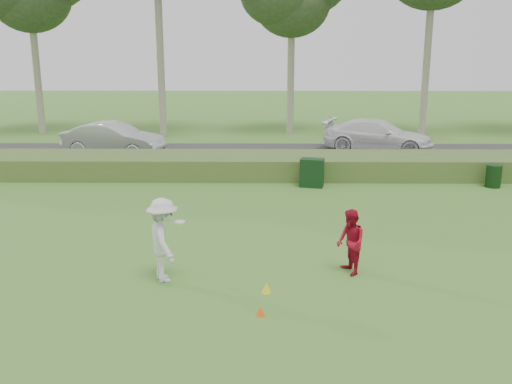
{
  "coord_description": "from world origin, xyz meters",
  "views": [
    {
      "loc": [
        0.17,
        -12.44,
        5.54
      ],
      "look_at": [
        0.0,
        4.0,
        1.3
      ],
      "focal_mm": 40.0,
      "sensor_mm": 36.0,
      "label": 1
    }
  ],
  "objects_px": {
    "cone_orange": "(260,311)",
    "trash_bin": "(494,176)",
    "car_mid": "(114,139)",
    "car_right": "(378,136)",
    "utility_cabinet": "(312,173)",
    "player_red": "(350,242)",
    "player_white": "(163,240)",
    "cone_yellow": "(267,287)"
  },
  "relations": [
    {
      "from": "cone_yellow",
      "to": "trash_bin",
      "type": "bearing_deg",
      "value": 48.0
    },
    {
      "from": "utility_cabinet",
      "to": "car_right",
      "type": "distance_m",
      "value": 8.71
    },
    {
      "from": "player_white",
      "to": "car_right",
      "type": "height_order",
      "value": "player_white"
    },
    {
      "from": "player_white",
      "to": "car_right",
      "type": "relative_size",
      "value": 0.36
    },
    {
      "from": "utility_cabinet",
      "to": "trash_bin",
      "type": "xyz_separation_m",
      "value": [
        7.29,
        0.0,
        -0.12
      ]
    },
    {
      "from": "trash_bin",
      "to": "utility_cabinet",
      "type": "bearing_deg",
      "value": -179.98
    },
    {
      "from": "player_white",
      "to": "utility_cabinet",
      "type": "height_order",
      "value": "player_white"
    },
    {
      "from": "car_mid",
      "to": "cone_yellow",
      "type": "bearing_deg",
      "value": -141.14
    },
    {
      "from": "cone_yellow",
      "to": "car_mid",
      "type": "bearing_deg",
      "value": 114.97
    },
    {
      "from": "utility_cabinet",
      "to": "car_right",
      "type": "bearing_deg",
      "value": 75.05
    },
    {
      "from": "player_red",
      "to": "cone_yellow",
      "type": "distance_m",
      "value": 2.48
    },
    {
      "from": "player_red",
      "to": "trash_bin",
      "type": "relative_size",
      "value": 1.81
    },
    {
      "from": "cone_orange",
      "to": "car_mid",
      "type": "bearing_deg",
      "value": 113.11
    },
    {
      "from": "player_white",
      "to": "utility_cabinet",
      "type": "relative_size",
      "value": 1.79
    },
    {
      "from": "trash_bin",
      "to": "car_right",
      "type": "height_order",
      "value": "car_right"
    },
    {
      "from": "player_white",
      "to": "cone_orange",
      "type": "xyz_separation_m",
      "value": [
        2.33,
        -1.88,
        -0.92
      ]
    },
    {
      "from": "player_red",
      "to": "car_right",
      "type": "bearing_deg",
      "value": 151.83
    },
    {
      "from": "trash_bin",
      "to": "car_mid",
      "type": "bearing_deg",
      "value": 159.63
    },
    {
      "from": "trash_bin",
      "to": "player_white",
      "type": "bearing_deg",
      "value": -140.84
    },
    {
      "from": "cone_orange",
      "to": "trash_bin",
      "type": "bearing_deg",
      "value": 50.64
    },
    {
      "from": "player_red",
      "to": "cone_orange",
      "type": "height_order",
      "value": "player_red"
    },
    {
      "from": "cone_orange",
      "to": "utility_cabinet",
      "type": "bearing_deg",
      "value": 79.82
    },
    {
      "from": "utility_cabinet",
      "to": "trash_bin",
      "type": "distance_m",
      "value": 7.29
    },
    {
      "from": "cone_orange",
      "to": "trash_bin",
      "type": "distance_m",
      "value": 14.72
    },
    {
      "from": "cone_yellow",
      "to": "player_white",
      "type": "bearing_deg",
      "value": 163.98
    },
    {
      "from": "car_right",
      "to": "utility_cabinet",
      "type": "bearing_deg",
      "value": 172.28
    },
    {
      "from": "trash_bin",
      "to": "car_mid",
      "type": "xyz_separation_m",
      "value": [
        -16.85,
        6.26,
        0.45
      ]
    },
    {
      "from": "trash_bin",
      "to": "car_mid",
      "type": "distance_m",
      "value": 17.98
    },
    {
      "from": "car_mid",
      "to": "utility_cabinet",
      "type": "bearing_deg",
      "value": -109.3
    },
    {
      "from": "car_mid",
      "to": "car_right",
      "type": "distance_m",
      "value": 13.78
    },
    {
      "from": "trash_bin",
      "to": "cone_orange",
      "type": "bearing_deg",
      "value": -129.36
    },
    {
      "from": "player_red",
      "to": "cone_orange",
      "type": "xyz_separation_m",
      "value": [
        -2.22,
        -2.34,
        -0.72
      ]
    },
    {
      "from": "utility_cabinet",
      "to": "trash_bin",
      "type": "bearing_deg",
      "value": 13.52
    },
    {
      "from": "cone_orange",
      "to": "utility_cabinet",
      "type": "distance_m",
      "value": 11.56
    },
    {
      "from": "cone_yellow",
      "to": "utility_cabinet",
      "type": "relative_size",
      "value": 0.22
    },
    {
      "from": "player_white",
      "to": "cone_orange",
      "type": "relative_size",
      "value": 9.76
    },
    {
      "from": "player_red",
      "to": "utility_cabinet",
      "type": "height_order",
      "value": "player_red"
    },
    {
      "from": "cone_yellow",
      "to": "cone_orange",
      "type": "bearing_deg",
      "value": -96.93
    },
    {
      "from": "cone_orange",
      "to": "car_right",
      "type": "distance_m",
      "value": 20.02
    },
    {
      "from": "player_white",
      "to": "cone_orange",
      "type": "bearing_deg",
      "value": -151.78
    },
    {
      "from": "trash_bin",
      "to": "car_right",
      "type": "bearing_deg",
      "value": 112.34
    },
    {
      "from": "car_right",
      "to": "trash_bin",
      "type": "bearing_deg",
      "value": -136.94
    }
  ]
}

